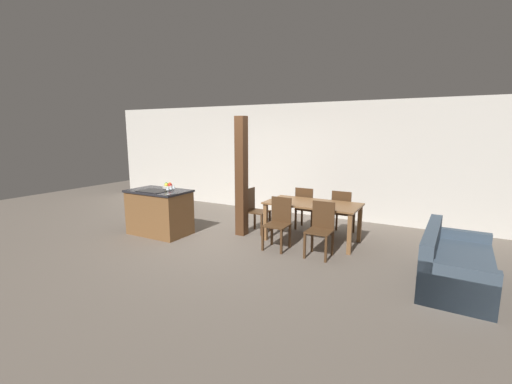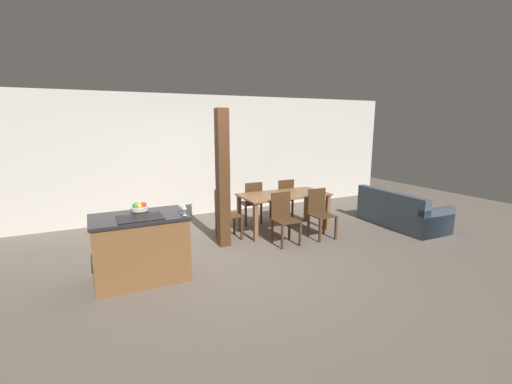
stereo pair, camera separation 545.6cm
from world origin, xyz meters
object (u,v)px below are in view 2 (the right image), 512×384
object	(u,v)px
dining_chair_head_end	(225,214)
timber_post	(223,179)
wine_glass_far	(181,204)
dining_chair_far_right	(283,198)
dining_chair_far_left	(251,202)
wine_glass_middle	(183,206)
wine_glass_near	(184,207)
dining_chair_near_right	(320,212)
kitchen_island	(141,248)
dining_chair_near_left	(284,217)
dining_table	(284,199)
fruit_bowl	(139,207)
couch	(400,213)

from	to	relation	value
dining_chair_head_end	timber_post	distance (m)	0.76
wine_glass_far	dining_chair_far_right	size ratio (longest dim) A/B	0.18
dining_chair_far_left	wine_glass_middle	bearing A→B (deg)	45.26
wine_glass_near	dining_chair_near_right	xyz separation A→B (m)	(2.68, 0.68, -0.55)
kitchen_island	timber_post	xyz separation A→B (m)	(1.47, 0.75, 0.71)
dining_chair_near_left	timber_post	distance (m)	1.26
kitchen_island	timber_post	world-z (taller)	timber_post
wine_glass_middle	dining_table	xyz separation A→B (m)	(2.30, 1.27, -0.39)
wine_glass_far	dining_chair_head_end	size ratio (longest dim) A/B	0.18
dining_table	dining_chair_near_right	xyz separation A→B (m)	(0.38, -0.66, -0.16)
dining_chair_near_left	dining_chair_head_end	xyz separation A→B (m)	(-0.84, 0.66, 0.00)
kitchen_island	wine_glass_near	bearing A→B (deg)	-29.62
dining_chair_near_right	dining_chair_head_end	world-z (taller)	same
kitchen_island	dining_chair_far_right	world-z (taller)	kitchen_island
dining_chair_near_right	dining_chair_far_right	distance (m)	1.33
dining_chair_far_left	dining_chair_near_left	bearing A→B (deg)	90.00
fruit_bowl	couch	xyz separation A→B (m)	(5.09, -0.01, -0.69)
wine_glass_middle	dining_chair_near_left	size ratio (longest dim) A/B	0.18
kitchen_island	dining_chair_far_left	distance (m)	2.98
wine_glass_near	kitchen_island	bearing A→B (deg)	150.38
wine_glass_near	timber_post	distance (m)	1.42
fruit_bowl	dining_chair_near_left	world-z (taller)	fruit_bowl
dining_chair_near_right	couch	distance (m)	1.94
dining_table	couch	distance (m)	2.47
kitchen_island	dining_chair_far_right	xyz separation A→B (m)	(3.22, 1.70, 0.02)
wine_glass_far	dining_chair_near_left	distance (m)	2.06
dining_chair_far_right	dining_chair_head_end	xyz separation A→B (m)	(-1.61, -0.66, 0.00)
dining_chair_far_right	kitchen_island	bearing A→B (deg)	27.89
dining_chair_near_left	couch	distance (m)	2.70
couch	dining_chair_near_left	bearing A→B (deg)	88.70
dining_chair_near_right	wine_glass_near	bearing A→B (deg)	-165.73
kitchen_island	timber_post	bearing A→B (deg)	27.15
dining_chair_head_end	timber_post	bearing A→B (deg)	154.54
kitchen_island	dining_table	size ratio (longest dim) A/B	0.71
dining_chair_near_left	dining_chair_near_right	bearing A→B (deg)	0.00
dining_table	dining_chair_far_left	xyz separation A→B (m)	(-0.38, 0.66, -0.16)
kitchen_island	wine_glass_near	xyz separation A→B (m)	(0.54, -0.30, 0.57)
wine_glass_near	dining_table	distance (m)	2.69
wine_glass_far	dining_table	world-z (taller)	wine_glass_far
dining_chair_near_left	dining_chair_near_right	xyz separation A→B (m)	(0.77, 0.00, 0.00)
kitchen_island	dining_chair_near_left	distance (m)	2.48
dining_chair_far_left	couch	xyz separation A→B (m)	(2.69, -1.48, -0.21)
wine_glass_near	couch	size ratio (longest dim) A/B	0.09
wine_glass_near	timber_post	size ratio (longest dim) A/B	0.07
wine_glass_far	dining_table	bearing A→B (deg)	27.35
fruit_bowl	couch	bearing A→B (deg)	-0.07
wine_glass_middle	dining_chair_head_end	distance (m)	1.74
dining_chair_head_end	wine_glass_near	bearing A→B (deg)	141.56
wine_glass_middle	timber_post	world-z (taller)	timber_post
fruit_bowl	wine_glass_far	distance (m)	0.62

